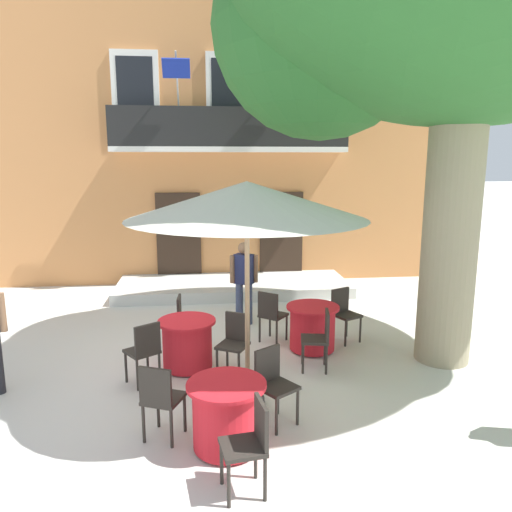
{
  "coord_description": "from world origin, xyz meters",
  "views": [
    {
      "loc": [
        0.14,
        -7.22,
        3.1
      ],
      "look_at": [
        1.14,
        1.79,
        1.3
      ],
      "focal_mm": 34.13,
      "sensor_mm": 36.0,
      "label": 1
    }
  ],
  "objects_px": {
    "cafe_chair_near_tree_1": "(251,440)",
    "cafe_chair_middle_1": "(235,340)",
    "pedestrian_by_tree": "(244,279)",
    "cafe_chair_middle_2": "(186,319)",
    "cafe_chair_near_tree_2": "(273,380)",
    "cafe_table_near_tree": "(227,415)",
    "cafe_table_middle": "(187,343)",
    "cafe_chair_near_tree_0": "(160,397)",
    "cafe_chair_front_1": "(320,336)",
    "cafe_umbrella": "(247,201)",
    "cafe_chair_middle_0": "(144,349)",
    "cafe_chair_front_0": "(271,313)",
    "cafe_table_front": "(312,327)",
    "cafe_chair_front_2": "(344,311)"
  },
  "relations": [
    {
      "from": "cafe_chair_near_tree_1",
      "to": "cafe_chair_middle_1",
      "type": "xyz_separation_m",
      "value": [
        0.03,
        2.59,
        0.0
      ]
    },
    {
      "from": "cafe_chair_middle_0",
      "to": "cafe_chair_middle_2",
      "type": "height_order",
      "value": "same"
    },
    {
      "from": "cafe_chair_near_tree_0",
      "to": "cafe_chair_middle_1",
      "type": "distance_m",
      "value": 1.88
    },
    {
      "from": "cafe_table_near_tree",
      "to": "cafe_chair_near_tree_0",
      "type": "bearing_deg",
      "value": 162.77
    },
    {
      "from": "cafe_chair_middle_1",
      "to": "pedestrian_by_tree",
      "type": "height_order",
      "value": "pedestrian_by_tree"
    },
    {
      "from": "cafe_chair_near_tree_0",
      "to": "cafe_table_middle",
      "type": "xyz_separation_m",
      "value": [
        0.24,
        1.92,
        -0.14
      ]
    },
    {
      "from": "cafe_chair_middle_2",
      "to": "cafe_umbrella",
      "type": "xyz_separation_m",
      "value": [
        0.84,
        -1.95,
        2.08
      ]
    },
    {
      "from": "cafe_chair_middle_0",
      "to": "cafe_chair_front_0",
      "type": "relative_size",
      "value": 1.0
    },
    {
      "from": "cafe_chair_near_tree_0",
      "to": "cafe_chair_front_0",
      "type": "relative_size",
      "value": 1.0
    },
    {
      "from": "cafe_chair_front_2",
      "to": "pedestrian_by_tree",
      "type": "height_order",
      "value": "pedestrian_by_tree"
    },
    {
      "from": "cafe_table_near_tree",
      "to": "cafe_chair_middle_1",
      "type": "distance_m",
      "value": 1.87
    },
    {
      "from": "cafe_table_middle",
      "to": "cafe_chair_middle_2",
      "type": "xyz_separation_m",
      "value": [
        -0.04,
        0.75,
        0.14
      ]
    },
    {
      "from": "cafe_chair_near_tree_0",
      "to": "cafe_chair_middle_0",
      "type": "relative_size",
      "value": 1.0
    },
    {
      "from": "cafe_chair_near_tree_0",
      "to": "pedestrian_by_tree",
      "type": "distance_m",
      "value": 4.06
    },
    {
      "from": "cafe_chair_near_tree_1",
      "to": "cafe_table_front",
      "type": "xyz_separation_m",
      "value": [
        1.36,
        3.36,
        -0.14
      ]
    },
    {
      "from": "cafe_chair_middle_1",
      "to": "cafe_chair_near_tree_1",
      "type": "bearing_deg",
      "value": -90.62
    },
    {
      "from": "cafe_chair_middle_2",
      "to": "pedestrian_by_tree",
      "type": "distance_m",
      "value": 1.62
    },
    {
      "from": "cafe_chair_middle_1",
      "to": "cafe_chair_near_tree_2",
      "type": "bearing_deg",
      "value": -75.2
    },
    {
      "from": "cafe_chair_front_0",
      "to": "cafe_chair_front_2",
      "type": "relative_size",
      "value": 1.0
    },
    {
      "from": "cafe_chair_front_1",
      "to": "pedestrian_by_tree",
      "type": "distance_m",
      "value": 2.4
    },
    {
      "from": "cafe_umbrella",
      "to": "pedestrian_by_tree",
      "type": "distance_m",
      "value": 3.56
    },
    {
      "from": "cafe_chair_middle_0",
      "to": "cafe_umbrella",
      "type": "xyz_separation_m",
      "value": [
        1.37,
        -0.7,
        2.08
      ]
    },
    {
      "from": "cafe_chair_near_tree_2",
      "to": "cafe_table_middle",
      "type": "xyz_separation_m",
      "value": [
        -1.06,
        1.66,
        -0.14
      ]
    },
    {
      "from": "cafe_chair_middle_1",
      "to": "cafe_chair_front_0",
      "type": "distance_m",
      "value": 1.38
    },
    {
      "from": "cafe_chair_middle_2",
      "to": "cafe_chair_front_1",
      "type": "height_order",
      "value": "same"
    },
    {
      "from": "cafe_chair_middle_0",
      "to": "cafe_chair_front_1",
      "type": "relative_size",
      "value": 1.0
    },
    {
      "from": "cafe_table_near_tree",
      "to": "cafe_chair_middle_2",
      "type": "xyz_separation_m",
      "value": [
        -0.52,
        2.9,
        0.14
      ]
    },
    {
      "from": "pedestrian_by_tree",
      "to": "cafe_chair_middle_0",
      "type": "bearing_deg",
      "value": -123.45
    },
    {
      "from": "cafe_chair_near_tree_0",
      "to": "cafe_table_front",
      "type": "bearing_deg",
      "value": 46.8
    },
    {
      "from": "cafe_table_middle",
      "to": "cafe_chair_front_0",
      "type": "bearing_deg",
      "value": 32.96
    },
    {
      "from": "cafe_chair_near_tree_0",
      "to": "cafe_chair_front_1",
      "type": "distance_m",
      "value": 2.76
    },
    {
      "from": "cafe_chair_near_tree_1",
      "to": "cafe_chair_front_1",
      "type": "xyz_separation_m",
      "value": [
        1.29,
        2.61,
        0.0
      ]
    },
    {
      "from": "cafe_table_front",
      "to": "cafe_chair_front_1",
      "type": "height_order",
      "value": "cafe_chair_front_1"
    },
    {
      "from": "cafe_chair_near_tree_0",
      "to": "cafe_umbrella",
      "type": "relative_size",
      "value": 0.31
    },
    {
      "from": "cafe_chair_near_tree_0",
      "to": "cafe_chair_front_1",
      "type": "bearing_deg",
      "value": 37.01
    },
    {
      "from": "cafe_chair_near_tree_1",
      "to": "cafe_table_middle",
      "type": "height_order",
      "value": "cafe_chair_near_tree_1"
    },
    {
      "from": "cafe_chair_front_2",
      "to": "cafe_chair_front_1",
      "type": "bearing_deg",
      "value": -121.46
    },
    {
      "from": "cafe_chair_middle_1",
      "to": "cafe_chair_middle_2",
      "type": "bearing_deg",
      "value": 125.33
    },
    {
      "from": "cafe_chair_middle_2",
      "to": "cafe_chair_near_tree_2",
      "type": "bearing_deg",
      "value": -65.48
    },
    {
      "from": "cafe_chair_front_1",
      "to": "cafe_chair_near_tree_0",
      "type": "bearing_deg",
      "value": -142.99
    },
    {
      "from": "cafe_table_near_tree",
      "to": "cafe_umbrella",
      "type": "xyz_separation_m",
      "value": [
        0.31,
        0.95,
        2.22
      ]
    },
    {
      "from": "cafe_chair_front_1",
      "to": "pedestrian_by_tree",
      "type": "xyz_separation_m",
      "value": [
        -0.94,
        2.18,
        0.37
      ]
    },
    {
      "from": "cafe_table_near_tree",
      "to": "cafe_chair_near_tree_1",
      "type": "relative_size",
      "value": 0.95
    },
    {
      "from": "cafe_table_near_tree",
      "to": "cafe_chair_near_tree_2",
      "type": "bearing_deg",
      "value": 40.17
    },
    {
      "from": "cafe_chair_near_tree_0",
      "to": "cafe_chair_middle_2",
      "type": "bearing_deg",
      "value": 85.8
    },
    {
      "from": "cafe_chair_middle_1",
      "to": "cafe_chair_near_tree_0",
      "type": "bearing_deg",
      "value": -119.79
    },
    {
      "from": "cafe_chair_near_tree_2",
      "to": "cafe_chair_middle_1",
      "type": "distance_m",
      "value": 1.42
    },
    {
      "from": "cafe_chair_near_tree_1",
      "to": "cafe_chair_near_tree_2",
      "type": "height_order",
      "value": "same"
    },
    {
      "from": "cafe_chair_near_tree_0",
      "to": "cafe_umbrella",
      "type": "xyz_separation_m",
      "value": [
        1.03,
        0.73,
        2.08
      ]
    },
    {
      "from": "cafe_chair_near_tree_1",
      "to": "pedestrian_by_tree",
      "type": "relative_size",
      "value": 0.57
    }
  ]
}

